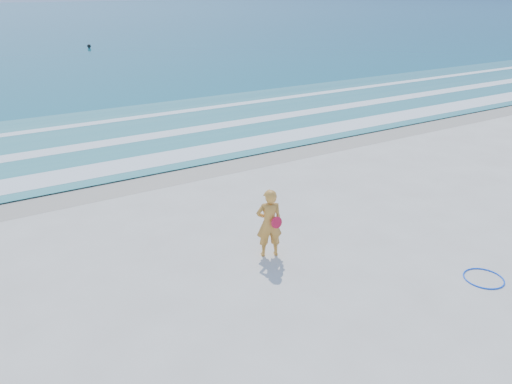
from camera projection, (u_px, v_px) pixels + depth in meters
ground at (343, 318)px, 9.25m from camera, size 400.00×400.00×0.00m
wet_sand at (162, 174)px, 16.33m from camera, size 400.00×2.40×0.00m
shallow at (116, 136)px, 20.25m from camera, size 400.00×10.00×0.01m
foam_near at (148, 161)px, 17.34m from camera, size 400.00×1.40×0.01m
foam_mid at (122, 141)px, 19.62m from camera, size 400.00×0.90×0.01m
foam_far at (99, 122)px, 22.22m from camera, size 400.00×0.60×0.01m
hoop at (484, 278)px, 10.48m from camera, size 0.89×0.89×0.03m
buoy at (89, 46)px, 48.52m from camera, size 0.36×0.36×0.36m
woman at (269, 223)px, 11.11m from camera, size 0.69×0.57×1.61m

